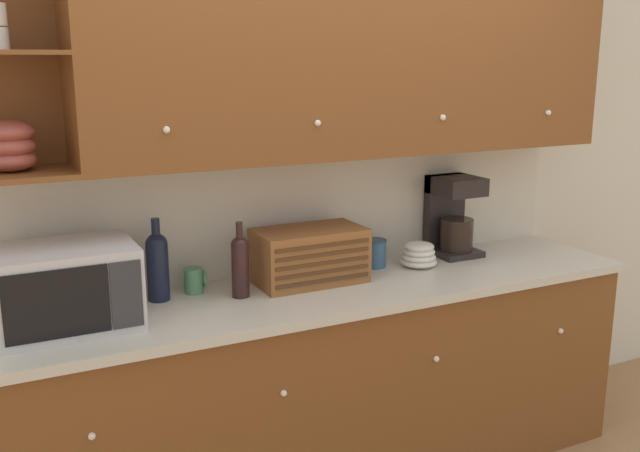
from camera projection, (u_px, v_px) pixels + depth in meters
ground_plane at (301, 447)px, 3.54m from camera, size 24.00×24.00×0.00m
wall_back at (297, 188)px, 3.27m from camera, size 5.23×0.06×2.60m
counter_unit at (329, 385)px, 3.17m from camera, size 2.85×0.63×0.93m
backsplash_panel at (300, 211)px, 3.26m from camera, size 2.83×0.01×0.55m
upper_cabinets at (353, 50)px, 3.02m from camera, size 2.83×0.39×0.89m
microwave at (66, 287)px, 2.57m from camera, size 0.49×0.37×0.30m
wine_bottle at (157, 263)px, 2.85m from camera, size 0.09×0.09×0.34m
mug at (194, 280)px, 2.96m from camera, size 0.09×0.08×0.11m
second_wine_bottle at (240, 263)px, 2.90m from camera, size 0.07×0.07×0.31m
bread_box at (309, 256)px, 3.09m from camera, size 0.47×0.27×0.24m
storage_canister at (375, 253)px, 3.33m from camera, size 0.11×0.11×0.13m
bowl_stack_on_counter at (419, 255)px, 3.34m from camera, size 0.17×0.17×0.12m
coffee_maker at (452, 215)px, 3.53m from camera, size 0.22×0.23×0.39m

